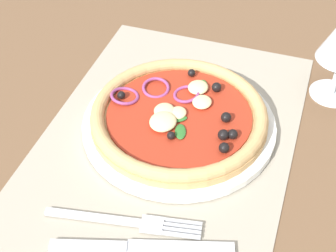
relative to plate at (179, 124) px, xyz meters
The scene contains 6 objects.
ground_plane 3.98cm from the plate, 13.46° to the right, with size 190.00×140.00×2.40cm, color brown.
placemat 3.44cm from the plate, 13.46° to the right, with size 49.49×32.48×0.40cm, color #A39984.
plate is the anchor object (origin of this frame).
pizza 1.63cm from the plate, 156.53° to the right, with size 23.54×23.54×2.70cm.
fork 16.66cm from the plate, ahead, with size 4.54×18.00×0.44cm.
knife 19.57cm from the plate, ahead, with size 7.28×19.64×0.62cm.
Camera 1 is at (44.37, 15.11, 48.04)cm, focal length 54.47 mm.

